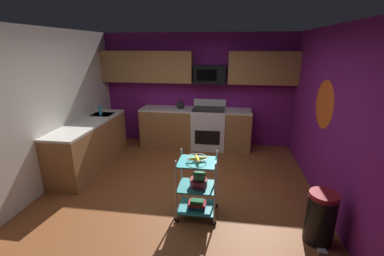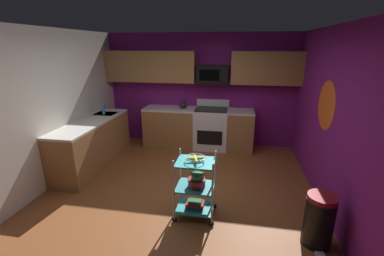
% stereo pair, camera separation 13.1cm
% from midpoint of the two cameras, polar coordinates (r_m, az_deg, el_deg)
% --- Properties ---
extents(floor, '(4.40, 4.80, 0.04)m').
position_cam_midpoint_polar(floor, '(4.43, -2.06, -14.15)').
color(floor, brown).
rests_on(floor, ground).
extents(wall_back, '(4.52, 0.06, 2.60)m').
position_cam_midpoint_polar(wall_back, '(6.25, 2.44, 8.26)').
color(wall_back, '#751970').
rests_on(wall_back, ground).
extents(wall_left, '(0.06, 4.80, 2.60)m').
position_cam_midpoint_polar(wall_left, '(4.87, -28.89, 3.43)').
color(wall_left, silver).
rests_on(wall_left, ground).
extents(wall_right, '(0.06, 4.80, 2.60)m').
position_cam_midpoint_polar(wall_right, '(4.08, 30.06, 0.85)').
color(wall_right, '#751970').
rests_on(wall_right, ground).
extents(wall_flower_decal, '(0.00, 0.75, 0.75)m').
position_cam_midpoint_polar(wall_flower_decal, '(4.45, 28.07, 4.39)').
color(wall_flower_decal, '#E5591E').
extents(counter_run, '(3.47, 2.70, 0.92)m').
position_cam_midpoint_polar(counter_run, '(5.74, -7.59, -1.35)').
color(counter_run, '#9E6B3D').
rests_on(counter_run, ground).
extents(oven_range, '(0.76, 0.65, 1.10)m').
position_cam_midpoint_polar(oven_range, '(6.09, 4.83, 0.01)').
color(oven_range, white).
rests_on(oven_range, ground).
extents(upper_cabinets, '(4.40, 0.33, 0.70)m').
position_cam_midpoint_polar(upper_cabinets, '(6.00, 1.59, 13.18)').
color(upper_cabinets, '#9E6B3D').
extents(microwave, '(0.70, 0.39, 0.40)m').
position_cam_midpoint_polar(microwave, '(5.94, 5.22, 11.62)').
color(microwave, black).
extents(rolling_cart, '(0.58, 0.44, 0.91)m').
position_cam_midpoint_polar(rolling_cart, '(3.68, 1.78, -12.67)').
color(rolling_cart, silver).
rests_on(rolling_cart, ground).
extents(fruit_bowl, '(0.27, 0.27, 0.07)m').
position_cam_midpoint_polar(fruit_bowl, '(3.49, 1.84, -6.67)').
color(fruit_bowl, silver).
rests_on(fruit_bowl, rolling_cart).
extents(mixing_bowl_large, '(0.25, 0.25, 0.11)m').
position_cam_midpoint_polar(mixing_bowl_large, '(3.65, 2.08, -11.80)').
color(mixing_bowl_large, maroon).
rests_on(mixing_bowl_large, rolling_cart).
extents(mixing_bowl_small, '(0.18, 0.18, 0.08)m').
position_cam_midpoint_polar(mixing_bowl_small, '(3.60, 2.28, -10.44)').
color(mixing_bowl_small, '#387F4C').
rests_on(mixing_bowl_small, rolling_cart).
extents(book_stack, '(0.25, 0.19, 0.10)m').
position_cam_midpoint_polar(book_stack, '(3.83, 1.73, -16.29)').
color(book_stack, '#1E4C8C').
rests_on(book_stack, rolling_cart).
extents(kettle, '(0.21, 0.18, 0.26)m').
position_cam_midpoint_polar(kettle, '(6.04, -1.31, 5.02)').
color(kettle, black).
rests_on(kettle, counter_run).
extents(dish_soap_bottle, '(0.06, 0.06, 0.20)m').
position_cam_midpoint_polar(dish_soap_bottle, '(5.79, -18.20, 3.81)').
color(dish_soap_bottle, '#2D8CBF').
rests_on(dish_soap_bottle, counter_run).
extents(trash_can, '(0.34, 0.42, 0.66)m').
position_cam_midpoint_polar(trash_can, '(3.64, 26.98, -17.58)').
color(trash_can, black).
rests_on(trash_can, ground).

